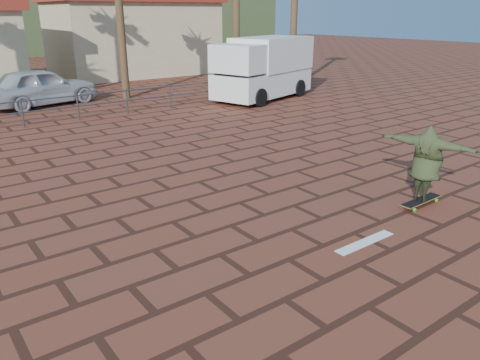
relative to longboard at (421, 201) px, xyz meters
name	(u,v)px	position (x,y,z in m)	size (l,w,h in m)	color
ground	(292,229)	(-3.07, 0.78, -0.10)	(120.00, 120.00, 0.00)	brown
paint_stripe	(365,242)	(-2.37, -0.42, -0.10)	(1.40, 0.22, 0.01)	white
guardrail	(77,103)	(-3.07, 12.78, 0.58)	(24.06, 0.06, 1.00)	#47494F
building_east	(134,35)	(4.93, 24.78, 2.44)	(10.60, 6.60, 5.00)	beige
longboard	(421,201)	(0.00, 0.00, 0.00)	(1.23, 0.29, 0.12)	olive
skateboarder	(426,164)	(0.00, 0.00, 0.84)	(2.02, 0.55, 1.64)	#2E381E
campervan	(264,67)	(5.72, 12.30, 1.38)	(5.85, 3.71, 2.82)	silver
car_silver	(40,87)	(-3.34, 16.78, 0.73)	(1.96, 4.88, 1.66)	silver
car_white	(35,89)	(-3.46, 17.28, 0.57)	(1.42, 4.08, 1.35)	white
street_sign	(256,71)	(4.91, 11.83, 1.28)	(0.38, 0.18, 1.97)	gray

